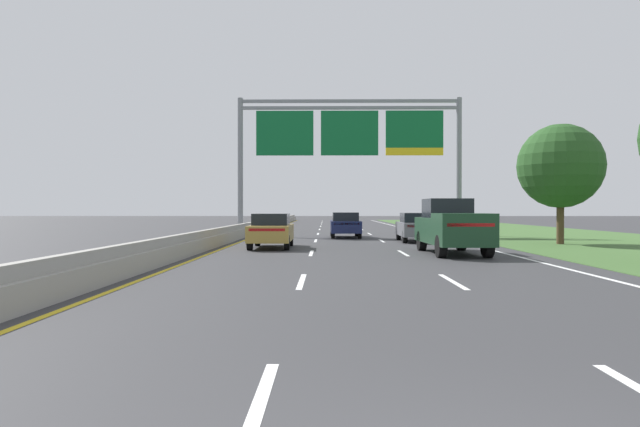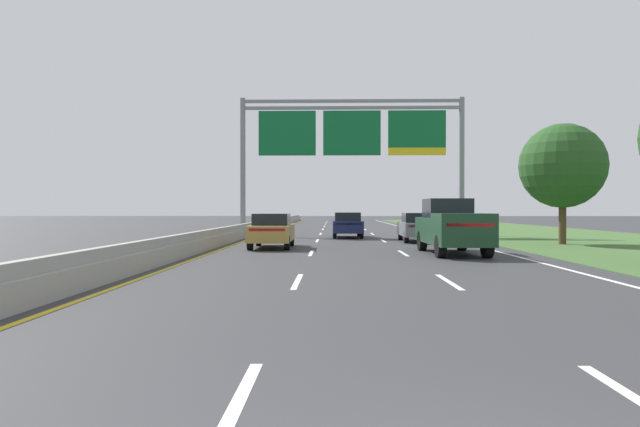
{
  "view_description": "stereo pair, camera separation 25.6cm",
  "coord_description": "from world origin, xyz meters",
  "px_view_note": "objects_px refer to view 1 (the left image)",
  "views": [
    {
      "loc": [
        -1.24,
        -3.49,
        1.77
      ],
      "look_at": [
        -1.51,
        20.28,
        1.59
      ],
      "focal_mm": 32.1,
      "sensor_mm": 36.0,
      "label": 1
    },
    {
      "loc": [
        -0.98,
        -3.49,
        1.77
      ],
      "look_at": [
        -1.51,
        20.28,
        1.59
      ],
      "focal_mm": 32.1,
      "sensor_mm": 36.0,
      "label": 2
    }
  ],
  "objects_px": {
    "overhead_sign_gantry": "(349,138)",
    "car_grey_right_lane_sedan": "(416,227)",
    "roadside_tree_mid": "(560,166)",
    "car_navy_centre_lane_sedan": "(345,224)",
    "pickup_truck_darkgreen": "(452,227)",
    "car_gold_left_lane_sedan": "(271,230)"
  },
  "relations": [
    {
      "from": "car_gold_left_lane_sedan",
      "to": "car_grey_right_lane_sedan",
      "type": "distance_m",
      "value": 9.07
    },
    {
      "from": "overhead_sign_gantry",
      "to": "pickup_truck_darkgreen",
      "type": "height_order",
      "value": "overhead_sign_gantry"
    },
    {
      "from": "car_gold_left_lane_sedan",
      "to": "car_navy_centre_lane_sedan",
      "type": "relative_size",
      "value": 1.0
    },
    {
      "from": "car_gold_left_lane_sedan",
      "to": "car_grey_right_lane_sedan",
      "type": "bearing_deg",
      "value": -55.44
    },
    {
      "from": "car_navy_centre_lane_sedan",
      "to": "roadside_tree_mid",
      "type": "relative_size",
      "value": 0.73
    },
    {
      "from": "pickup_truck_darkgreen",
      "to": "roadside_tree_mid",
      "type": "height_order",
      "value": "roadside_tree_mid"
    },
    {
      "from": "pickup_truck_darkgreen",
      "to": "roadside_tree_mid",
      "type": "distance_m",
      "value": 9.58
    },
    {
      "from": "pickup_truck_darkgreen",
      "to": "car_grey_right_lane_sedan",
      "type": "height_order",
      "value": "pickup_truck_darkgreen"
    },
    {
      "from": "overhead_sign_gantry",
      "to": "roadside_tree_mid",
      "type": "relative_size",
      "value": 2.49
    },
    {
      "from": "car_grey_right_lane_sedan",
      "to": "car_navy_centre_lane_sedan",
      "type": "distance_m",
      "value": 5.86
    },
    {
      "from": "car_navy_centre_lane_sedan",
      "to": "roadside_tree_mid",
      "type": "xyz_separation_m",
      "value": [
        10.59,
        -6.9,
        3.12
      ]
    },
    {
      "from": "overhead_sign_gantry",
      "to": "car_navy_centre_lane_sedan",
      "type": "relative_size",
      "value": 3.41
    },
    {
      "from": "roadside_tree_mid",
      "to": "car_grey_right_lane_sedan",
      "type": "bearing_deg",
      "value": 160.81
    },
    {
      "from": "car_gold_left_lane_sedan",
      "to": "car_navy_centre_lane_sedan",
      "type": "xyz_separation_m",
      "value": [
        3.69,
        9.72,
        0.0
      ]
    },
    {
      "from": "car_gold_left_lane_sedan",
      "to": "car_grey_right_lane_sedan",
      "type": "relative_size",
      "value": 1.0
    },
    {
      "from": "car_gold_left_lane_sedan",
      "to": "pickup_truck_darkgreen",
      "type": "bearing_deg",
      "value": -114.28
    },
    {
      "from": "roadside_tree_mid",
      "to": "overhead_sign_gantry",
      "type": "bearing_deg",
      "value": 137.2
    },
    {
      "from": "car_grey_right_lane_sedan",
      "to": "car_gold_left_lane_sedan",
      "type": "bearing_deg",
      "value": 126.16
    },
    {
      "from": "overhead_sign_gantry",
      "to": "car_grey_right_lane_sedan",
      "type": "relative_size",
      "value": 3.4
    },
    {
      "from": "car_navy_centre_lane_sedan",
      "to": "car_gold_left_lane_sedan",
      "type": "bearing_deg",
      "value": 158.81
    },
    {
      "from": "pickup_truck_darkgreen",
      "to": "car_gold_left_lane_sedan",
      "type": "relative_size",
      "value": 1.23
    },
    {
      "from": "overhead_sign_gantry",
      "to": "pickup_truck_darkgreen",
      "type": "relative_size",
      "value": 2.76
    }
  ]
}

